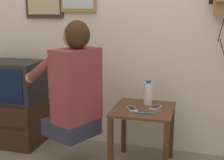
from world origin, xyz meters
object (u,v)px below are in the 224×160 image
at_px(person, 74,85).
at_px(water_bottle, 148,93).
at_px(toothbrush, 143,113).
at_px(television, 13,82).
at_px(cell_phone_spare, 156,107).
at_px(cell_phone_held, 132,109).

relative_size(person, water_bottle, 4.53).
distance_m(water_bottle, toothbrush, 0.27).
height_order(television, cell_phone_spare, television).
relative_size(water_bottle, toothbrush, 1.24).
height_order(person, toothbrush, person).
bearing_deg(toothbrush, water_bottle, -3.28).
bearing_deg(toothbrush, cell_phone_spare, -28.65).
distance_m(cell_phone_held, toothbrush, 0.13).
bearing_deg(person, cell_phone_held, -50.96).
relative_size(cell_phone_held, cell_phone_spare, 1.01).
bearing_deg(cell_phone_spare, television, -167.57).
xyz_separation_m(cell_phone_held, cell_phone_spare, (0.18, 0.09, 0.00)).
distance_m(television, cell_phone_spare, 1.43).
distance_m(cell_phone_held, cell_phone_spare, 0.20).
height_order(television, water_bottle, television).
relative_size(cell_phone_held, toothbrush, 0.82).
bearing_deg(water_bottle, cell_phone_held, -120.49).
bearing_deg(toothbrush, person, 89.36).
bearing_deg(television, water_bottle, -1.46).
relative_size(person, cell_phone_spare, 6.97).
height_order(person, cell_phone_spare, person).
height_order(person, cell_phone_held, person).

